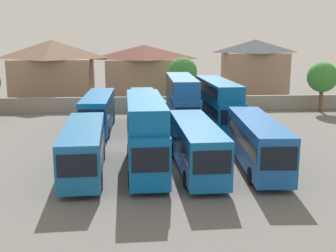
{
  "coord_description": "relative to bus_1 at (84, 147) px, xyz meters",
  "views": [
    {
      "loc": [
        -2.29,
        -28.62,
        9.32
      ],
      "look_at": [
        0.0,
        3.0,
        2.54
      ],
      "focal_mm": 46.22,
      "sensor_mm": 36.0,
      "label": 1
    }
  ],
  "objects": [
    {
      "name": "bus_4",
      "position": [
        12.04,
        0.42,
        0.1
      ],
      "size": [
        2.99,
        11.25,
        3.46
      ],
      "rotation": [
        0.0,
        0.0,
        -1.62
      ],
      "color": "#1853A3",
      "rests_on": "ground"
    },
    {
      "name": "bus_2",
      "position": [
        4.19,
        0.25,
        0.97
      ],
      "size": [
        2.75,
        10.55,
        5.05
      ],
      "rotation": [
        0.0,
        0.0,
        -1.54
      ],
      "color": "#0B5DA7",
      "rests_on": "ground"
    },
    {
      "name": "bus_6",
      "position": [
        4.59,
        13.8,
        0.13
      ],
      "size": [
        3.34,
        11.23,
        3.51
      ],
      "rotation": [
        0.0,
        0.0,
        -1.49
      ],
      "color": "#195895",
      "rests_on": "ground"
    },
    {
      "name": "house_terrace_centre",
      "position": [
        4.72,
        33.82,
        2.1
      ],
      "size": [
        11.26,
        6.58,
        7.79
      ],
      "color": "#9E7A60",
      "rests_on": "ground"
    },
    {
      "name": "bus_5",
      "position": [
        -0.16,
        13.66,
        0.12
      ],
      "size": [
        2.75,
        11.14,
        3.48
      ],
      "rotation": [
        0.0,
        0.0,
        -1.59
      ],
      "color": "#0C59A1",
      "rests_on": "ground"
    },
    {
      "name": "tree_left_of_lot",
      "position": [
        25.86,
        21.84,
        2.34
      ],
      "size": [
        3.63,
        3.63,
        6.06
      ],
      "color": "brown",
      "rests_on": "ground"
    },
    {
      "name": "bus_3",
      "position": [
        7.65,
        -0.07,
        0.06
      ],
      "size": [
        2.86,
        10.83,
        3.38
      ],
      "rotation": [
        0.0,
        0.0,
        -1.54
      ],
      "color": "#125CA7",
      "rests_on": "ground"
    },
    {
      "name": "depot_boundary_wall",
      "position": [
        5.93,
        23.84,
        -0.97
      ],
      "size": [
        56.0,
        0.5,
        1.8
      ],
      "primitive_type": "cube",
      "color": "gray",
      "rests_on": "ground"
    },
    {
      "name": "bus_1",
      "position": [
        0.0,
        0.0,
        0.0
      ],
      "size": [
        3.04,
        10.71,
        3.26
      ],
      "rotation": [
        0.0,
        0.0,
        -1.52
      ],
      "color": "#175E9D",
      "rests_on": "ground"
    },
    {
      "name": "ground",
      "position": [
        5.93,
        18.11,
        -1.87
      ],
      "size": [
        140.0,
        140.0,
        0.0
      ],
      "primitive_type": "plane",
      "color": "#605E5B"
    },
    {
      "name": "tree_right_of_lot",
      "position": [
        9.5,
        26.34,
        2.66
      ],
      "size": [
        3.69,
        3.69,
        6.41
      ],
      "color": "brown",
      "rests_on": "ground"
    },
    {
      "name": "house_terrace_left",
      "position": [
        -7.96,
        32.77,
        2.48
      ],
      "size": [
        11.14,
        8.23,
        8.52
      ],
      "color": "#9E7A60",
      "rests_on": "ground"
    },
    {
      "name": "house_terrace_right",
      "position": [
        20.9,
        34.17,
        2.46
      ],
      "size": [
        9.15,
        6.6,
        8.51
      ],
      "color": "#9E7A60",
      "rests_on": "ground"
    },
    {
      "name": "bus_8",
      "position": [
        11.72,
        13.81,
        0.82
      ],
      "size": [
        3.04,
        11.85,
        4.76
      ],
      "rotation": [
        0.0,
        0.0,
        -1.53
      ],
      "color": "#0C5D94",
      "rests_on": "ground"
    },
    {
      "name": "bus_7",
      "position": [
        8.1,
        14.09,
        1.03
      ],
      "size": [
        2.61,
        10.91,
        5.16
      ],
      "rotation": [
        0.0,
        0.0,
        -1.57
      ],
      "color": "#1E5BA3",
      "rests_on": "ground"
    }
  ]
}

